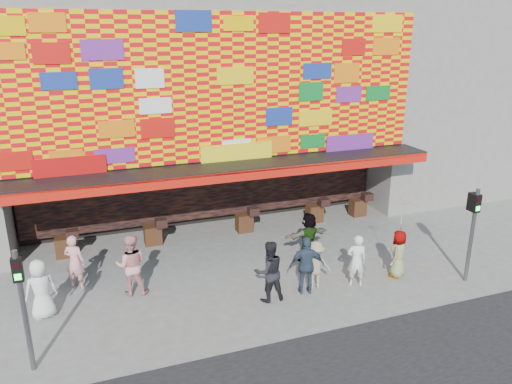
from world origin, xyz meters
TOP-DOWN VIEW (x-y plane):
  - ground at (0.00, 0.00)m, footprint 90.00×90.00m
  - shop_building at (0.00, 8.18)m, footprint 15.20×9.40m
  - neighbor_right at (13.00, 8.00)m, footprint 11.00×8.00m
  - signal_left at (-6.20, -1.50)m, footprint 0.22×0.20m
  - signal_right at (6.20, -1.50)m, footprint 0.22×0.20m
  - ped_a at (-6.04, 0.77)m, footprint 0.92×0.70m
  - ped_b at (-5.16, 2.18)m, footprint 0.74×0.66m
  - ped_c at (0.03, -0.48)m, footprint 0.89×0.70m
  - ped_d at (1.60, -0.28)m, footprint 1.09×0.82m
  - ped_e at (1.21, -0.48)m, footprint 1.11×0.66m
  - ped_f at (2.20, 1.46)m, footprint 1.62×0.67m
  - ped_g at (4.36, -0.52)m, footprint 0.89×0.84m
  - ped_h at (2.82, -0.58)m, footprint 0.69×0.56m
  - ped_i at (-3.61, 1.23)m, footprint 1.02×0.86m
  - parasol at (4.36, -0.52)m, footprint 1.25×1.26m

SIDE VIEW (x-z plane):
  - ground at x=0.00m, z-range 0.00..0.00m
  - ped_d at x=1.60m, z-range 0.00..1.49m
  - ped_g at x=4.36m, z-range 0.00..1.54m
  - ped_h at x=2.82m, z-range 0.00..1.64m
  - ped_a at x=-6.04m, z-range 0.00..1.69m
  - ped_b at x=-5.16m, z-range 0.00..1.70m
  - ped_f at x=2.20m, z-range 0.00..1.70m
  - ped_e at x=1.21m, z-range 0.00..1.77m
  - ped_c at x=0.03m, z-range 0.00..1.82m
  - ped_i at x=-3.61m, z-range 0.00..1.85m
  - signal_left at x=-6.20m, z-range 0.36..3.36m
  - signal_right at x=6.20m, z-range 0.36..3.36m
  - parasol at x=4.36m, z-range 1.22..3.10m
  - shop_building at x=0.00m, z-range 0.23..10.23m
  - neighbor_right at x=13.00m, z-range 0.00..12.00m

